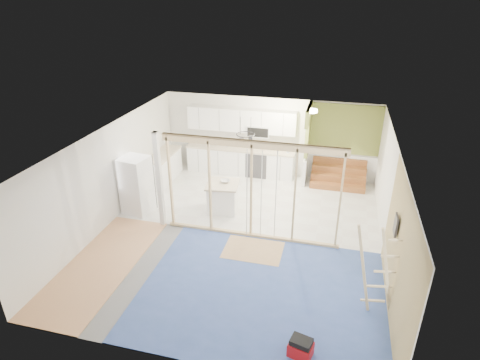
% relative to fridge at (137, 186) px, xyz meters
% --- Properties ---
extents(room, '(7.01, 8.01, 2.61)m').
position_rel_fridge_xyz_m(room, '(3.03, -0.45, 0.48)').
color(room, slate).
rests_on(room, ground).
extents(floor_overlays, '(7.00, 8.00, 0.03)m').
position_rel_fridge_xyz_m(floor_overlays, '(3.10, -0.39, -0.81)').
color(floor_overlays, silver).
rests_on(floor_overlays, room).
extents(stud_frame, '(4.66, 0.14, 2.60)m').
position_rel_fridge_xyz_m(stud_frame, '(2.78, -0.45, 0.77)').
color(stud_frame, '#D3AF81').
rests_on(stud_frame, room).
extents(base_cabinets, '(4.45, 2.24, 0.93)m').
position_rel_fridge_xyz_m(base_cabinets, '(1.42, 2.91, -0.36)').
color(base_cabinets, white).
rests_on(base_cabinets, room).
extents(upper_cabinets, '(3.60, 0.41, 0.85)m').
position_rel_fridge_xyz_m(upper_cabinets, '(2.19, 3.37, 1.00)').
color(upper_cabinets, white).
rests_on(upper_cabinets, room).
extents(green_partition, '(2.25, 1.51, 2.60)m').
position_rel_fridge_xyz_m(green_partition, '(5.07, 3.21, 0.12)').
color(green_partition, olive).
rests_on(green_partition, room).
extents(pot_rack, '(0.52, 0.52, 0.72)m').
position_rel_fridge_xyz_m(pot_rack, '(2.72, 1.44, 1.17)').
color(pot_rack, black).
rests_on(pot_rack, room).
extents(sheathing_panel, '(0.02, 4.00, 2.60)m').
position_rel_fridge_xyz_m(sheathing_panel, '(6.51, -2.45, 0.48)').
color(sheathing_panel, tan).
rests_on(sheathing_panel, room).
extents(electrical_panel, '(0.04, 0.30, 0.40)m').
position_rel_fridge_xyz_m(electrical_panel, '(6.46, -1.85, 0.83)').
color(electrical_panel, '#39383D').
rests_on(electrical_panel, room).
extents(ceiling_light, '(0.32, 0.32, 0.08)m').
position_rel_fridge_xyz_m(ceiling_light, '(4.43, 2.55, 1.72)').
color(ceiling_light, '#FFEABF').
rests_on(ceiling_light, room).
extents(fridge, '(0.82, 0.79, 1.65)m').
position_rel_fridge_xyz_m(fridge, '(0.00, 0.00, 0.00)').
color(fridge, white).
rests_on(fridge, room).
extents(island, '(0.97, 0.97, 0.85)m').
position_rel_fridge_xyz_m(island, '(2.27, 0.65, -0.40)').
color(island, white).
rests_on(island, room).
extents(bowl, '(0.32, 0.32, 0.06)m').
position_rel_fridge_xyz_m(bowl, '(2.32, 0.77, 0.06)').
color(bowl, silver).
rests_on(bowl, island).
extents(soap_bottle_a, '(0.11, 0.11, 0.27)m').
position_rel_fridge_xyz_m(soap_bottle_a, '(1.67, 3.29, 0.24)').
color(soap_bottle_a, '#AAB1BE').
rests_on(soap_bottle_a, base_cabinets).
extents(soap_bottle_b, '(0.09, 0.09, 0.19)m').
position_rel_fridge_xyz_m(soap_bottle_b, '(3.73, 3.17, 0.20)').
color(soap_bottle_b, white).
rests_on(soap_bottle_b, base_cabinets).
extents(toolbox, '(0.45, 0.38, 0.37)m').
position_rel_fridge_xyz_m(toolbox, '(4.97, -3.85, -0.64)').
color(toolbox, maroon).
rests_on(toolbox, room).
extents(ladder, '(1.01, 0.08, 1.88)m').
position_rel_fridge_xyz_m(ladder, '(6.20, -2.44, 0.14)').
color(ladder, '#D2B680').
rests_on(ladder, room).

